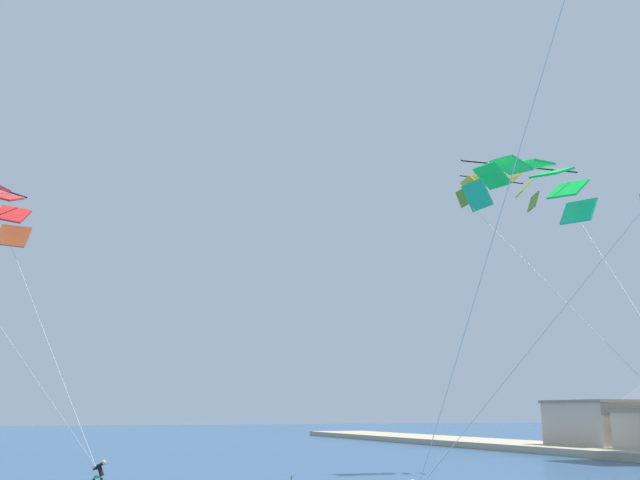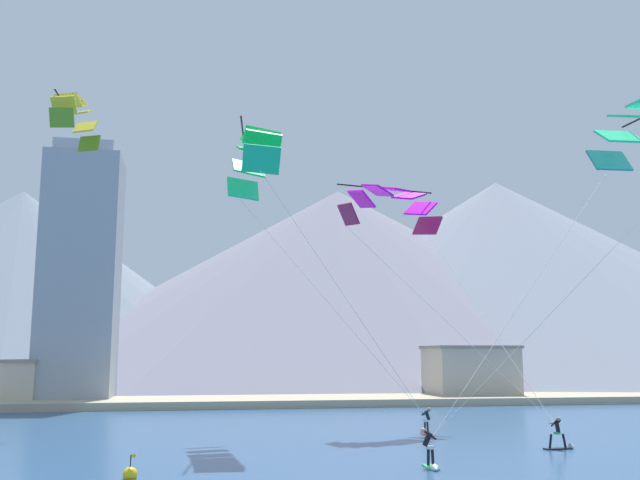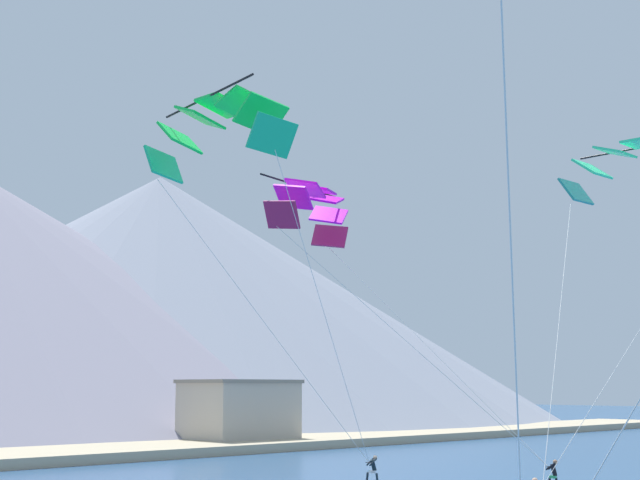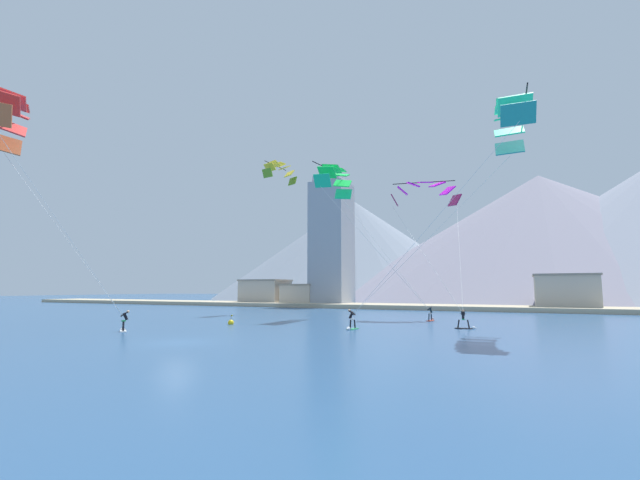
{
  "view_description": "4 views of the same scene",
  "coord_description": "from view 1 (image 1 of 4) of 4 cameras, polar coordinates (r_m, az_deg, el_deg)",
  "views": [
    {
      "loc": [
        30.37,
        -0.4,
        4.05
      ],
      "look_at": [
        2.18,
        11.03,
        11.39
      ],
      "focal_mm": 40.0,
      "sensor_mm": 36.0,
      "label": 1
    },
    {
      "loc": [
        -3.37,
        -16.62,
        4.69
      ],
      "look_at": [
        2.79,
        17.3,
        10.24
      ],
      "focal_mm": 40.0,
      "sensor_mm": 36.0,
      "label": 2
    },
    {
      "loc": [
        -22.88,
        -6.02,
        4.98
      ],
      "look_at": [
        1.52,
        19.35,
        10.79
      ],
      "focal_mm": 50.0,
      "sensor_mm": 36.0,
      "label": 3
    },
    {
      "loc": [
        19.85,
        -20.67,
        3.35
      ],
      "look_at": [
        3.06,
        14.23,
        7.77
      ],
      "focal_mm": 24.0,
      "sensor_mm": 36.0,
      "label": 4
    }
  ],
  "objects": [
    {
      "name": "parafoil_kite_mid_center",
      "position": [
        40.94,
        16.54,
        4.42
      ],
      "size": [
        11.76,
        8.28,
        16.31
      ],
      "color": "#14BF7C"
    },
    {
      "name": "shore_building_harbour_front",
      "position": [
        80.38,
        21.3,
        -13.7
      ],
      "size": [
        9.09,
        7.17,
        5.21
      ],
      "color": "#B7AD9E",
      "rests_on": "ground"
    },
    {
      "name": "parafoil_kite_distant_high_outer",
      "position": [
        54.41,
        13.99,
        4.19
      ],
      "size": [
        2.51,
        6.17,
        2.71
      ],
      "color": "#5D9020"
    }
  ]
}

